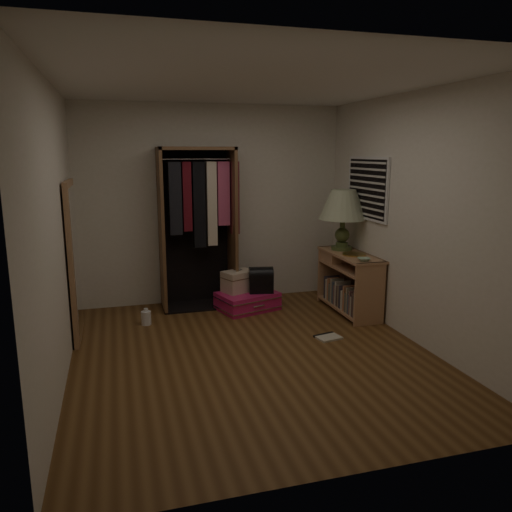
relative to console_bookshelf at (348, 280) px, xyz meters
name	(u,v)px	position (x,y,z in m)	size (l,w,h in m)	color
ground	(253,354)	(-1.54, -1.03, -0.40)	(4.00, 4.00, 0.00)	brown
room_walls	(259,204)	(-1.46, -0.99, 1.10)	(3.52, 4.02, 2.60)	silver
console_bookshelf	(348,280)	(0.00, 0.00, 0.00)	(0.42, 1.12, 0.75)	#AD7953
open_wardrobe	(199,214)	(-1.76, 0.74, 0.81)	(1.01, 0.50, 2.05)	brown
floor_mirror	(74,261)	(-3.24, -0.03, 0.45)	(0.06, 0.80, 1.70)	#A3744F
pink_suitcase	(247,301)	(-1.22, 0.39, -0.28)	(0.86, 0.73, 0.23)	#C9185B
train_case	(239,281)	(-1.31, 0.48, -0.03)	(0.48, 0.41, 0.29)	beige
black_bag	(261,279)	(-1.04, 0.36, 0.00)	(0.33, 0.25, 0.33)	black
table_lamp	(343,206)	(0.00, 0.23, 0.92)	(0.77, 0.77, 0.77)	#405127
brass_tray	(354,254)	(0.00, -0.12, 0.36)	(0.34, 0.34, 0.02)	#B29244
ceramic_bowl	(364,259)	(-0.05, -0.46, 0.37)	(0.15, 0.15, 0.04)	#99B597
white_jug	(146,318)	(-2.51, 0.16, -0.31)	(0.14, 0.14, 0.20)	white
floor_book	(327,337)	(-0.63, -0.81, -0.39)	(0.29, 0.25, 0.02)	beige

